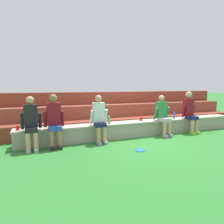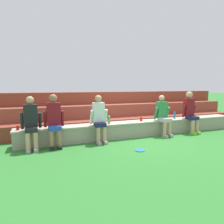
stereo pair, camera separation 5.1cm
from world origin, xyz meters
name	(u,v)px [view 1 (the left image)]	position (x,y,z in m)	size (l,w,h in m)	color
ground_plane	(143,137)	(0.00, 0.00, 0.00)	(80.00, 80.00, 0.00)	#2D752D
stone_seating_wall	(139,128)	(0.00, 0.24, 0.25)	(7.53, 0.52, 0.48)	gray
brick_bleachers	(120,113)	(0.00, 1.81, 0.54)	(9.42, 1.72, 1.38)	brown
person_far_left	(31,122)	(-3.27, -0.02, 0.71)	(0.51, 0.53, 1.36)	tan
person_left_of_center	(54,119)	(-2.71, -0.01, 0.74)	(0.53, 0.53, 1.40)	#996B4C
person_center	(99,118)	(-1.47, -0.03, 0.71)	(0.51, 0.52, 1.36)	tan
person_right_of_center	(163,114)	(0.73, 0.00, 0.69)	(0.52, 0.59, 1.32)	tan
person_far_right	(190,111)	(1.86, 0.00, 0.76)	(0.52, 0.60, 1.43)	tan
water_bottle_near_left	(167,116)	(1.05, 0.19, 0.58)	(0.06, 0.06, 0.22)	green
water_bottle_center_gap	(174,115)	(1.41, 0.26, 0.60)	(0.07, 0.07, 0.26)	blue
water_bottle_mid_left	(109,120)	(-1.08, 0.20, 0.59)	(0.07, 0.07, 0.24)	green
plastic_cup_middle	(141,119)	(0.06, 0.25, 0.54)	(0.09, 0.09, 0.13)	red
plastic_cup_right_end	(18,128)	(-3.61, 0.22, 0.54)	(0.08, 0.08, 0.12)	red
frisbee	(140,150)	(-0.75, -1.14, 0.01)	(0.24, 0.24, 0.02)	blue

